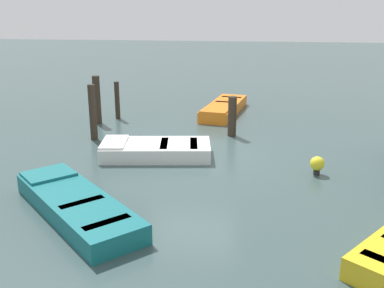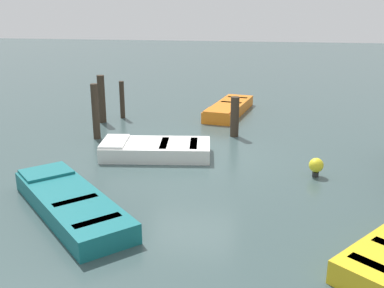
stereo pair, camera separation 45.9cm
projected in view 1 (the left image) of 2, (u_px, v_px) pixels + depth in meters
The scene contains 9 objects.
ground_plane at pixel (192, 156), 12.70m from camera, with size 80.00×80.00×0.00m, color #384C4C.
rowboat_teal at pixel (76, 205), 9.12m from camera, with size 3.59×3.55×0.46m.
rowboat_orange at pixel (224, 108), 17.50m from camera, with size 3.83×1.72×0.46m.
rowboat_white at pixel (155, 149), 12.56m from camera, with size 1.79×3.16×0.46m.
mooring_piling_center at pixel (117, 100), 16.60m from camera, with size 0.18×0.18×1.38m, color #33281E.
mooring_piling_far_right at pixel (93, 113), 13.95m from camera, with size 0.23×0.23×1.75m, color #33281E.
mooring_piling_far_left at pixel (232, 116), 14.42m from camera, with size 0.27×0.27×1.29m, color #33281E.
mooring_piling_mid_right at pixel (97, 100), 15.91m from camera, with size 0.26×0.26×1.70m, color #33281E.
marker_buoy at pixel (317, 164), 11.21m from camera, with size 0.36×0.36×0.48m.
Camera 1 is at (11.92, 1.49, 4.13)m, focal length 42.02 mm.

